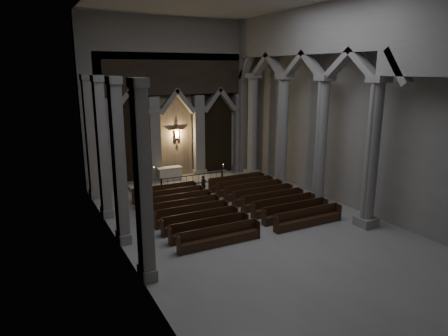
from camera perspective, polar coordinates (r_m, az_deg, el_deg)
name	(u,v)px	position (r m, az deg, el deg)	size (l,w,h in m)	color
room	(259,84)	(20.18, 4.98, 11.83)	(24.00, 24.10, 12.00)	#A09E98
sanctuary_wall	(176,93)	(30.60, -6.85, 10.62)	(14.00, 0.77, 12.00)	gray
right_arcade	(327,78)	(24.55, 14.46, 12.34)	(1.00, 24.00, 12.00)	gray
left_pilasters	(110,157)	(21.40, -15.97, 1.49)	(0.60, 13.00, 8.03)	gray
sanctuary_step	(183,180)	(30.80, -5.88, -1.70)	(8.50, 2.60, 0.15)	gray
altar	(169,173)	(30.68, -7.81, -0.74)	(1.87, 0.75, 0.95)	beige
altar_rail	(193,179)	(28.91, -4.49, -1.56)	(4.84, 0.09, 0.95)	black
candle_stand_left	(155,183)	(28.98, -9.89, -2.08)	(0.27, 0.27, 1.62)	#AB7D34
candle_stand_right	(223,175)	(31.00, -0.11, -1.03)	(0.21, 0.21, 1.22)	#AB7D34
pews	(230,206)	(24.09, 0.85, -5.49)	(9.72, 8.44, 0.96)	black
worshipper	(203,184)	(27.87, -2.95, -2.25)	(0.42, 0.27, 1.14)	black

